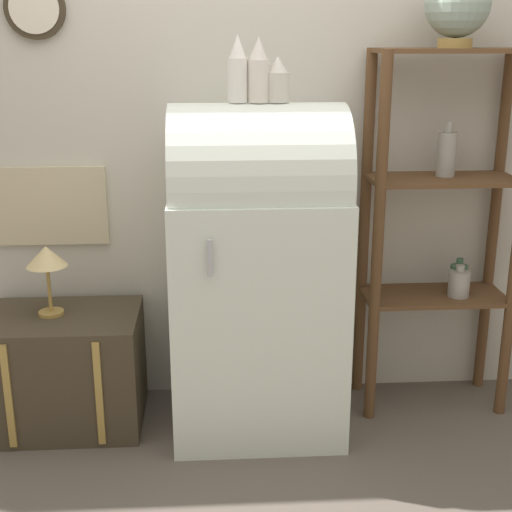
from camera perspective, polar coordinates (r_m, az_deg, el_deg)
name	(u,v)px	position (r m, az deg, el deg)	size (l,w,h in m)	color
ground_plane	(260,446)	(3.20, 0.36, -14.98)	(12.00, 12.00, 0.00)	#60564C
wall_back	(251,118)	(3.30, -0.43, 11.00)	(7.00, 0.09, 2.70)	beige
refrigerator	(257,267)	(3.09, 0.08, -0.86)	(0.74, 0.67, 1.45)	silver
suitcase_trunk	(65,369)	(3.37, -15.03, -8.76)	(0.68, 0.49, 0.53)	#423828
shelf_unit	(442,215)	(3.33, 14.63, 3.20)	(0.68, 0.33, 1.66)	brown
globe	(458,5)	(3.20, 15.84, 18.73)	(0.27, 0.27, 0.31)	#AD8942
vase_left	(238,71)	(2.94, -1.47, 14.58)	(0.08, 0.08, 0.27)	white
vase_center	(259,72)	(2.94, 0.20, 14.51)	(0.09, 0.09, 0.26)	silver
vase_right	(278,81)	(2.96, 1.74, 13.82)	(0.10, 0.10, 0.18)	beige
desk_lamp	(47,260)	(3.21, -16.41, -0.34)	(0.18, 0.18, 0.32)	#AD8942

